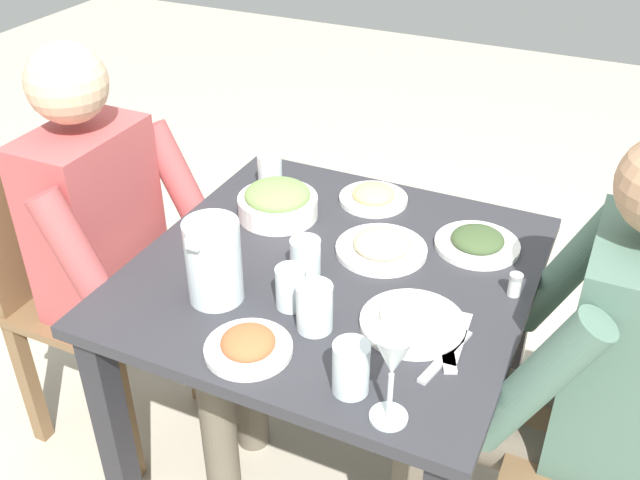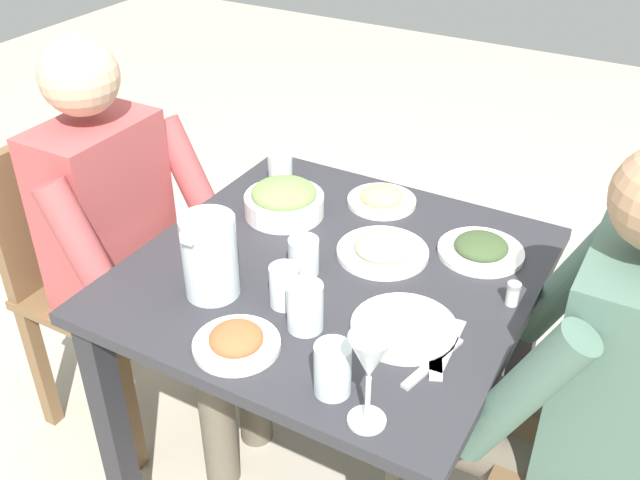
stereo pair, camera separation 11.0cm
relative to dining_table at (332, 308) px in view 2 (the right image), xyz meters
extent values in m
plane|color=#B7AD99|center=(0.00, 0.00, -0.60)|extent=(8.00, 8.00, 0.00)
cube|color=#2D2D33|center=(0.00, 0.00, 0.11)|extent=(0.89, 0.89, 0.03)
cube|color=#232328|center=(0.39, -0.39, -0.25)|extent=(0.06, 0.06, 0.69)
cube|color=#232328|center=(-0.39, 0.39, -0.25)|extent=(0.06, 0.06, 0.69)
cube|color=#232328|center=(0.39, 0.39, -0.25)|extent=(0.06, 0.06, 0.69)
cube|color=brown|center=(0.15, -0.50, -0.38)|extent=(0.04, 0.04, 0.44)
cube|color=brown|center=(-0.02, -0.67, -0.14)|extent=(0.40, 0.40, 0.03)
cube|color=brown|center=(0.10, 0.84, -0.38)|extent=(0.04, 0.04, 0.44)
cube|color=brown|center=(-0.24, 0.84, -0.38)|extent=(0.04, 0.04, 0.44)
cube|color=brown|center=(0.10, 0.50, -0.38)|extent=(0.04, 0.04, 0.44)
cube|color=brown|center=(-0.24, 0.50, -0.38)|extent=(0.04, 0.04, 0.44)
cube|color=brown|center=(-0.07, 0.67, -0.14)|extent=(0.40, 0.40, 0.03)
cube|color=brown|center=(-0.07, 0.85, 0.08)|extent=(0.38, 0.04, 0.42)
cube|color=#4C6B5B|center=(-0.02, -0.64, 0.12)|extent=(0.32, 0.20, 0.50)
cylinder|color=#665B4C|center=(-0.10, -0.45, -0.16)|extent=(0.11, 0.38, 0.11)
cylinder|color=#4C6B5B|center=(-0.22, -0.50, 0.15)|extent=(0.08, 0.23, 0.37)
cylinder|color=#665B4C|center=(0.07, -0.45, -0.16)|extent=(0.11, 0.38, 0.11)
cylinder|color=#665B4C|center=(0.07, -0.26, -0.36)|extent=(0.10, 0.10, 0.47)
cylinder|color=#4C6B5B|center=(0.18, -0.50, 0.15)|extent=(0.08, 0.23, 0.37)
cube|color=#B24C4C|center=(-0.07, 0.64, 0.12)|extent=(0.32, 0.20, 0.50)
sphere|color=#DBB28E|center=(-0.07, 0.64, 0.49)|extent=(0.19, 0.19, 0.19)
cylinder|color=#665B4C|center=(0.01, 0.45, -0.16)|extent=(0.11, 0.38, 0.11)
cylinder|color=#665B4C|center=(0.01, 0.26, -0.36)|extent=(0.10, 0.10, 0.47)
cylinder|color=#B24C4C|center=(0.13, 0.50, 0.15)|extent=(0.08, 0.23, 0.37)
cylinder|color=#665B4C|center=(-0.16, 0.45, -0.16)|extent=(0.11, 0.38, 0.11)
cylinder|color=#665B4C|center=(-0.16, 0.26, -0.36)|extent=(0.10, 0.10, 0.47)
cylinder|color=#B24C4C|center=(-0.27, 0.50, 0.15)|extent=(0.08, 0.23, 0.37)
cylinder|color=silver|center=(-0.21, 0.19, 0.22)|extent=(0.12, 0.12, 0.19)
cube|color=silver|center=(-0.14, 0.19, 0.22)|extent=(0.02, 0.02, 0.11)
cube|color=silver|center=(-0.27, 0.19, 0.30)|extent=(0.04, 0.03, 0.02)
cylinder|color=white|center=(0.15, 0.22, 0.15)|extent=(0.21, 0.21, 0.05)
ellipsoid|color=#759951|center=(0.15, 0.22, 0.18)|extent=(0.17, 0.17, 0.06)
cylinder|color=white|center=(0.11, -0.08, 0.13)|extent=(0.22, 0.22, 0.01)
ellipsoid|color=#B7AD89|center=(0.11, -0.08, 0.14)|extent=(0.14, 0.14, 0.05)
cylinder|color=white|center=(-0.12, -0.24, 0.13)|extent=(0.22, 0.22, 0.01)
ellipsoid|color=white|center=(-0.12, -0.24, 0.15)|extent=(0.14, 0.14, 0.06)
cylinder|color=white|center=(-0.34, 0.03, 0.13)|extent=(0.18, 0.18, 0.01)
ellipsoid|color=#CC5B33|center=(-0.34, 0.03, 0.14)|extent=(0.11, 0.11, 0.05)
cylinder|color=white|center=(0.22, -0.28, 0.13)|extent=(0.20, 0.20, 0.01)
ellipsoid|color=#3D512D|center=(0.22, -0.28, 0.14)|extent=(0.13, 0.13, 0.04)
cylinder|color=white|center=(0.33, 0.03, 0.13)|extent=(0.18, 0.18, 0.01)
ellipsoid|color=#E0C670|center=(0.33, 0.03, 0.14)|extent=(0.11, 0.11, 0.04)
cylinder|color=silver|center=(-0.22, -0.05, 0.17)|extent=(0.08, 0.08, 0.11)
cylinder|color=silver|center=(-0.05, 0.05, 0.16)|extent=(0.07, 0.07, 0.09)
cylinder|color=silver|center=(-0.35, -0.19, 0.17)|extent=(0.07, 0.07, 0.11)
cylinder|color=silver|center=(0.28, 0.31, 0.17)|extent=(0.07, 0.07, 0.10)
cylinder|color=silver|center=(-0.17, 0.02, 0.17)|extent=(0.07, 0.07, 0.10)
cylinder|color=silver|center=(-0.39, -0.28, 0.12)|extent=(0.07, 0.07, 0.01)
cylinder|color=silver|center=(-0.39, -0.28, 0.18)|extent=(0.01, 0.01, 0.10)
cone|color=silver|center=(-0.39, -0.28, 0.27)|extent=(0.08, 0.08, 0.09)
cylinder|color=white|center=(0.07, -0.40, 0.14)|extent=(0.03, 0.03, 0.04)
cylinder|color=#B2B2B7|center=(0.07, -0.40, 0.17)|extent=(0.03, 0.03, 0.01)
cube|color=silver|center=(-0.13, -0.33, 0.12)|extent=(0.17, 0.04, 0.01)
cube|color=silver|center=(-0.19, -0.33, 0.12)|extent=(0.18, 0.06, 0.01)
cube|color=silver|center=(-0.15, -0.32, 0.12)|extent=(0.17, 0.09, 0.01)
camera|label=1|loc=(-1.26, -0.55, 1.09)|focal=40.63mm
camera|label=2|loc=(-1.21, -0.65, 1.09)|focal=40.63mm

